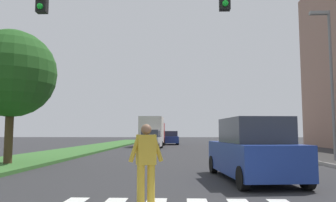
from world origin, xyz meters
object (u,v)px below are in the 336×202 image
object	(u,v)px
sedan_midblock	(151,140)
tree_mid	(12,74)
street_lamp_right	(329,70)
truck_box_delivery	(152,131)
traffic_light_gantry	(40,25)
pedestrian_performer	(146,161)
suv_crossing	(252,151)
sedan_distant	(171,138)

from	to	relation	value
sedan_midblock	tree_mid	bearing A→B (deg)	-107.76
street_lamp_right	truck_box_delivery	size ratio (longest dim) A/B	1.21
traffic_light_gantry	street_lamp_right	distance (m)	13.76
street_lamp_right	sedan_midblock	world-z (taller)	street_lamp_right
pedestrian_performer	sedan_midblock	size ratio (longest dim) A/B	0.40
traffic_light_gantry	suv_crossing	xyz separation A→B (m)	(6.02, 2.31, -3.43)
street_lamp_right	sedan_distant	world-z (taller)	street_lamp_right
sedan_distant	suv_crossing	bearing A→B (deg)	-83.24
street_lamp_right	suv_crossing	bearing A→B (deg)	-131.74
pedestrian_performer	sedan_distant	world-z (taller)	pedestrian_performer
pedestrian_performer	sedan_midblock	world-z (taller)	sedan_midblock
street_lamp_right	sedan_distant	size ratio (longest dim) A/B	1.79
street_lamp_right	pedestrian_performer	xyz separation A→B (m)	(-8.14, -9.54, -3.66)
traffic_light_gantry	suv_crossing	bearing A→B (deg)	21.01
traffic_light_gantry	sedan_midblock	size ratio (longest dim) A/B	2.13
suv_crossing	sedan_distant	distance (m)	30.08
sedan_midblock	truck_box_delivery	world-z (taller)	truck_box_delivery
traffic_light_gantry	pedestrian_performer	world-z (taller)	traffic_light_gantry
tree_mid	suv_crossing	xyz separation A→B (m)	(9.97, -3.72, -3.24)
sedan_midblock	sedan_distant	distance (m)	10.77
pedestrian_performer	sedan_midblock	distance (m)	23.08
street_lamp_right	sedan_midblock	size ratio (longest dim) A/B	1.78
pedestrian_performer	suv_crossing	xyz separation A→B (m)	(3.01, 3.80, -0.00)
tree_mid	truck_box_delivery	xyz separation A→B (m)	(4.62, 20.69, -2.53)
suv_crossing	sedan_midblock	bearing A→B (deg)	104.64
traffic_light_gantry	sedan_distant	bearing A→B (deg)	85.59
pedestrian_performer	suv_crossing	distance (m)	4.84
pedestrian_performer	truck_box_delivery	size ratio (longest dim) A/B	0.27
tree_mid	traffic_light_gantry	xyz separation A→B (m)	(3.95, -6.04, 0.19)
traffic_light_gantry	sedan_distant	distance (m)	32.48
suv_crossing	tree_mid	bearing A→B (deg)	159.52
tree_mid	sedan_midblock	world-z (taller)	tree_mid
sedan_midblock	pedestrian_performer	bearing A→B (deg)	-85.01
tree_mid	street_lamp_right	bearing A→B (deg)	7.64
tree_mid	sedan_distant	xyz separation A→B (m)	(6.43, 26.15, -3.40)
suv_crossing	truck_box_delivery	xyz separation A→B (m)	(-5.35, 24.41, 0.70)
suv_crossing	sedan_midblock	distance (m)	19.84
traffic_light_gantry	truck_box_delivery	world-z (taller)	traffic_light_gantry
suv_crossing	traffic_light_gantry	bearing A→B (deg)	-158.99
traffic_light_gantry	truck_box_delivery	size ratio (longest dim) A/B	1.44
pedestrian_performer	sedan_distant	xyz separation A→B (m)	(-0.54, 33.67, -0.17)
sedan_distant	traffic_light_gantry	bearing A→B (deg)	-94.41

